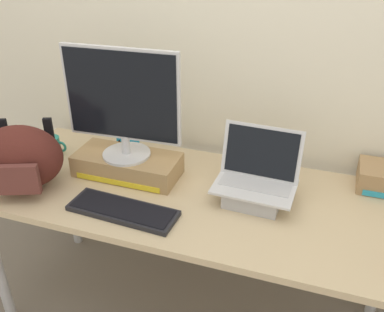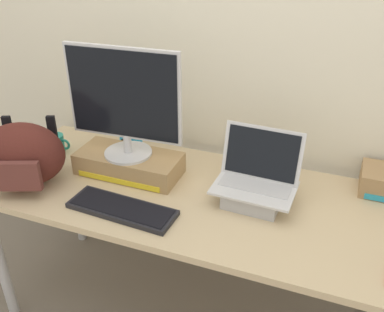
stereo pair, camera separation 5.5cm
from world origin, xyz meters
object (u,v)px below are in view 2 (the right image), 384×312
(external_keyboard, at_px, (122,209))
(plush_toy, at_px, (131,139))
(desktop_monitor, at_px, (124,102))
(coffee_mug, at_px, (56,143))
(open_laptop, at_px, (255,188))
(messenger_backpack, at_px, (23,155))
(toner_box_yellow, at_px, (129,163))

(external_keyboard, distance_m, plush_toy, 0.52)
(desktop_monitor, relative_size, coffee_mug, 4.02)
(external_keyboard, distance_m, coffee_mug, 0.63)
(open_laptop, bearing_deg, messenger_backpack, -164.80)
(coffee_mug, relative_size, plush_toy, 1.10)
(coffee_mug, bearing_deg, plush_toy, 23.52)
(desktop_monitor, xyz_separation_m, coffee_mug, (-0.43, 0.05, -0.30))
(coffee_mug, xyz_separation_m, plush_toy, (0.34, 0.15, 0.01))
(messenger_backpack, bearing_deg, coffee_mug, 80.45)
(toner_box_yellow, height_order, open_laptop, open_laptop)
(toner_box_yellow, relative_size, external_keyboard, 1.05)
(external_keyboard, distance_m, messenger_backpack, 0.50)
(desktop_monitor, bearing_deg, messenger_backpack, -151.14)
(coffee_mug, bearing_deg, external_keyboard, -30.76)
(desktop_monitor, relative_size, open_laptop, 1.52)
(desktop_monitor, height_order, open_laptop, desktop_monitor)
(toner_box_yellow, xyz_separation_m, messenger_backpack, (-0.37, -0.23, 0.09))
(messenger_backpack, distance_m, coffee_mug, 0.31)
(external_keyboard, relative_size, messenger_backpack, 1.09)
(toner_box_yellow, bearing_deg, desktop_monitor, -85.87)
(external_keyboard, bearing_deg, toner_box_yellow, 115.28)
(toner_box_yellow, xyz_separation_m, coffee_mug, (-0.43, 0.05, -0.01))
(plush_toy, bearing_deg, messenger_backpack, -122.61)
(external_keyboard, relative_size, coffee_mug, 3.55)
(open_laptop, relative_size, messenger_backpack, 0.81)
(desktop_monitor, height_order, external_keyboard, desktop_monitor)
(coffee_mug, bearing_deg, open_laptop, -3.65)
(plush_toy, bearing_deg, desktop_monitor, -64.73)
(external_keyboard, height_order, coffee_mug, coffee_mug)
(messenger_backpack, bearing_deg, desktop_monitor, 10.29)
(toner_box_yellow, height_order, coffee_mug, toner_box_yellow)
(desktop_monitor, height_order, messenger_backpack, desktop_monitor)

